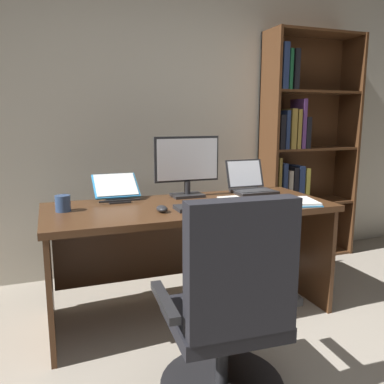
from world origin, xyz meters
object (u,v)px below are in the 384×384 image
at_px(monitor, 187,167).
at_px(pen, 236,198).
at_px(desk, 186,231).
at_px(bookshelf, 299,158).
at_px(office_chair, 230,319).
at_px(laptop, 251,185).
at_px(keyboard, 208,206).
at_px(notepad, 233,199).
at_px(coffee_mug, 63,203).
at_px(reading_stand_with_book, 116,188).
at_px(open_binder, 283,202).
at_px(computer_mouse, 162,209).

height_order(monitor, pen, monitor).
distance_m(desk, bookshelf, 1.55).
xyz_separation_m(office_chair, laptop, (0.71, 1.15, 0.39)).
relative_size(keyboard, notepad, 2.00).
bearing_deg(coffee_mug, bookshelf, 17.46).
xyz_separation_m(reading_stand_with_book, notepad, (0.75, -0.29, -0.08)).
bearing_deg(coffee_mug, pen, -2.21).
bearing_deg(laptop, monitor, -179.23).
distance_m(desk, pen, 0.41).
xyz_separation_m(open_binder, coffee_mug, (-1.37, 0.27, 0.04)).
distance_m(notepad, coffee_mug, 1.11).
relative_size(keyboard, coffee_mug, 4.26).
xyz_separation_m(keyboard, pen, (0.28, 0.18, 0.00)).
xyz_separation_m(computer_mouse, reading_stand_with_book, (-0.19, 0.47, 0.06)).
bearing_deg(pen, open_binder, -43.94).
bearing_deg(notepad, laptop, 41.75).
bearing_deg(office_chair, keyboard, 78.05).
relative_size(pen, coffee_mug, 1.42).
relative_size(computer_mouse, pen, 0.74).
xyz_separation_m(keyboard, reading_stand_with_book, (-0.49, 0.47, 0.07)).
distance_m(open_binder, pen, 0.32).
height_order(reading_stand_with_book, pen, reading_stand_with_book).
height_order(desk, reading_stand_with_book, reading_stand_with_book).
bearing_deg(coffee_mug, keyboard, -14.36).
relative_size(laptop, open_binder, 0.64).
bearing_deg(monitor, reading_stand_with_book, 172.21).
height_order(desk, notepad, notepad).
distance_m(monitor, notepad, 0.40).
bearing_deg(pen, monitor, 140.81).
relative_size(reading_stand_with_book, open_binder, 0.63).
height_order(monitor, coffee_mug, monitor).
bearing_deg(bookshelf, notepad, -145.00).
bearing_deg(open_binder, bookshelf, 63.40).
relative_size(bookshelf, keyboard, 4.93).
xyz_separation_m(desk, open_binder, (0.58, -0.28, 0.21)).
bearing_deg(laptop, office_chair, -121.86).
bearing_deg(keyboard, computer_mouse, 180.00).
distance_m(keyboard, computer_mouse, 0.30).
height_order(bookshelf, office_chair, bookshelf).
xyz_separation_m(bookshelf, notepad, (-1.02, -0.71, -0.18)).
height_order(computer_mouse, open_binder, computer_mouse).
height_order(desk, coffee_mug, coffee_mug).
distance_m(reading_stand_with_book, open_binder, 1.13).
height_order(laptop, keyboard, laptop).
xyz_separation_m(laptop, computer_mouse, (-0.82, -0.41, -0.03)).
bearing_deg(office_chair, reading_stand_with_book, 106.73).
bearing_deg(monitor, notepad, -41.32).
relative_size(office_chair, coffee_mug, 10.11).
relative_size(monitor, laptop, 1.52).
relative_size(computer_mouse, coffee_mug, 1.06).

